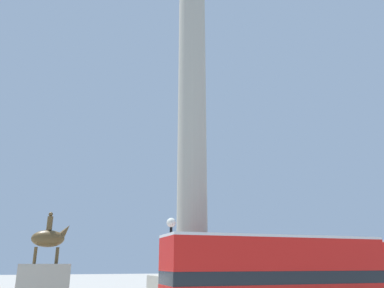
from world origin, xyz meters
TOP-DOWN VIEW (x-y plane):
  - monument_column at (0.00, 0.00)m, footprint 6.26×6.26m
  - bus_b at (1.74, -6.63)m, footprint 10.48×2.94m
  - equestrian_statue at (-8.42, 4.48)m, footprint 3.15×2.29m
  - street_lamp at (-2.47, -3.83)m, footprint 0.48×0.48m

SIDE VIEW (x-z plane):
  - equestrian_statue at x=-8.42m, z-range -1.24..5.07m
  - bus_b at x=1.74m, z-range 0.23..4.47m
  - street_lamp at x=-2.47m, z-range 0.61..5.86m
  - monument_column at x=0.00m, z-range -4.72..20.77m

